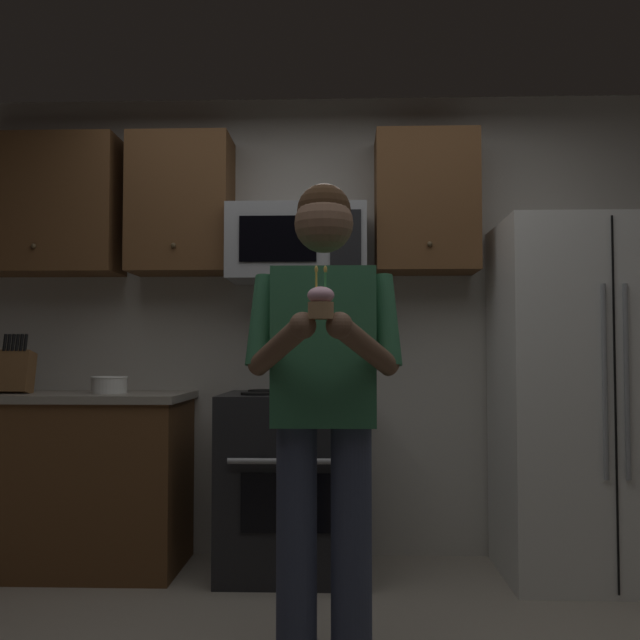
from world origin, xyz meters
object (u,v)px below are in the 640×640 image
Objects in this scene: microwave at (298,244)px; cupcake at (321,302)px; refrigerator at (589,398)px; bowl_large_white at (109,384)px; person at (324,389)px; knife_block at (16,371)px; oven_range at (296,482)px.

microwave reaches higher than cupcake.
refrigerator is 2.48m from bowl_large_white.
knife_block is at bearing 145.98° from person.
cupcake is (1.16, -1.45, 0.33)m from bowl_large_white.
refrigerator is 2.97m from knife_block.
refrigerator reaches higher than bowl_large_white.
person is at bearing -34.02° from knife_block.
bowl_large_white is at bearing 135.85° from person.
refrigerator reaches higher than person.
microwave is at bearing 98.05° from person.
oven_range is at bearing -90.02° from microwave.
person is at bearing -81.95° from microwave.
microwave is 1.24m from bowl_large_white.
bowl_large_white is (-2.48, 0.02, 0.07)m from refrigerator.
person reaches higher than bowl_large_white.
person reaches higher than oven_range.
knife_block is at bearing 138.83° from cupcake.
cupcake is (0.18, -1.59, -0.43)m from microwave.
knife_block is (-1.47, -0.03, 0.58)m from oven_range.
cupcake reaches higher than bowl_large_white.
knife_block is 0.50m from bowl_large_white.
refrigerator is 1.72m from person.
oven_range is 1.10m from bowl_large_white.
bowl_large_white is 1.61m from person.
oven_range is at bearing 1.16° from knife_block.
cupcake is at bearing -83.08° from oven_range.
oven_range is at bearing 96.92° from cupcake.
knife_block reaches higher than oven_range.
bowl_large_white is 1.89m from cupcake.
cupcake is at bearing -90.00° from person.
refrigerator reaches higher than oven_range.
microwave reaches higher than oven_range.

